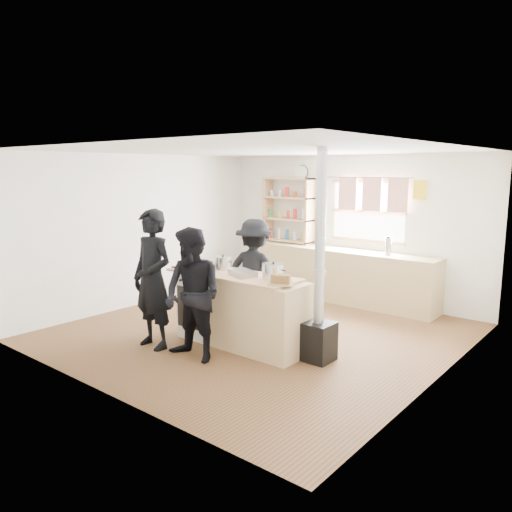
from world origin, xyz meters
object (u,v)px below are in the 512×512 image
at_px(skillet_greens, 193,269).
at_px(roast_tray, 243,273).
at_px(person_near_left, 153,279).
at_px(thermos, 388,246).
at_px(person_near_right, 193,295).
at_px(person_far, 255,272).
at_px(cooking_island, 241,310).
at_px(stockpot_stove, 223,263).
at_px(bread_board, 281,280).
at_px(flue_heater, 319,307).
at_px(stockpot_counter, 273,271).

relative_size(skillet_greens, roast_tray, 0.86).
bearing_deg(person_near_left, thermos, 67.79).
relative_size(person_near_right, person_far, 1.03).
relative_size(roast_tray, person_near_right, 0.27).
height_order(person_near_right, person_far, person_near_right).
distance_m(cooking_island, skillet_greens, 0.85).
distance_m(thermos, stockpot_stove, 2.88).
height_order(skillet_greens, roast_tray, roast_tray).
xyz_separation_m(cooking_island, bread_board, (0.72, -0.12, 0.51)).
distance_m(cooking_island, bread_board, 0.89).
distance_m(thermos, person_near_left, 3.84).
relative_size(roast_tray, flue_heater, 0.17).
distance_m(stockpot_counter, person_near_right, 1.02).
distance_m(thermos, bread_board, 2.89).
relative_size(skillet_greens, bread_board, 1.12).
relative_size(cooking_island, stockpot_stove, 7.97).
height_order(stockpot_counter, person_far, person_far).
bearing_deg(stockpot_stove, thermos, 66.55).
xyz_separation_m(cooking_island, stockpot_stove, (-0.43, 0.13, 0.55)).
bearing_deg(stockpot_stove, bread_board, -12.10).
bearing_deg(person_near_right, bread_board, 36.10).
bearing_deg(stockpot_stove, cooking_island, -16.72).
bearing_deg(person_near_right, cooking_island, 80.99).
bearing_deg(person_far, roast_tray, 104.82).
distance_m(stockpot_stove, person_near_right, 0.95).
bearing_deg(stockpot_stove, stockpot_counter, -2.96).
bearing_deg(stockpot_counter, skillet_greens, -164.64).
xyz_separation_m(bread_board, person_far, (-1.17, 0.94, -0.21)).
bearing_deg(bread_board, cooking_island, 170.76).
xyz_separation_m(roast_tray, stockpot_counter, (0.41, 0.10, 0.06)).
relative_size(thermos, flue_heater, 0.11).
relative_size(bread_board, person_far, 0.22).
relative_size(cooking_island, flue_heater, 0.79).
xyz_separation_m(flue_heater, person_far, (-1.50, 0.63, 0.12)).
relative_size(thermos, skillet_greens, 0.73).
bearing_deg(thermos, person_near_right, -103.16).
height_order(bread_board, flue_heater, flue_heater).
relative_size(roast_tray, stockpot_counter, 1.54).
xyz_separation_m(cooking_island, skillet_greens, (-0.65, -0.22, 0.49)).
relative_size(stockpot_stove, flue_heater, 0.10).
relative_size(stockpot_counter, person_near_left, 0.16).
bearing_deg(stockpot_counter, thermos, 84.51).
distance_m(thermos, stockpot_counter, 2.70).
xyz_separation_m(roast_tray, stockpot_stove, (-0.48, 0.15, 0.05)).
height_order(skillet_greens, person_far, person_far).
bearing_deg(person_near_left, cooking_island, 43.42).
xyz_separation_m(skillet_greens, person_near_right, (0.54, -0.52, -0.16)).
bearing_deg(flue_heater, cooking_island, -169.86).
height_order(skillet_greens, person_near_left, person_near_left).
distance_m(stockpot_counter, bread_board, 0.33).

